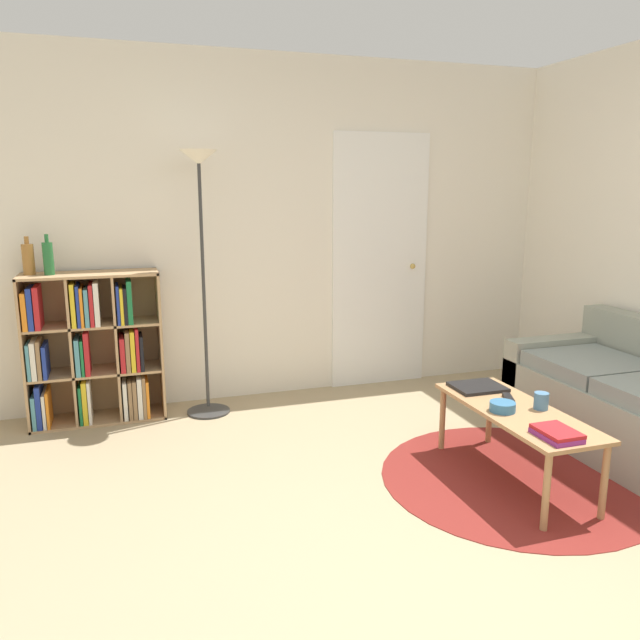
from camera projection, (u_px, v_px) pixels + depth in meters
ground_plane at (477, 591)px, 2.57m from camera, size 14.00×14.00×0.00m
wall_back at (298, 231)px, 4.87m from camera, size 7.22×0.11×2.60m
rug at (516, 478)px, 3.56m from camera, size 1.53×1.53×0.01m
bookshelf at (93, 349)px, 4.36m from camera, size 0.91×0.34×1.05m
floor_lamp at (201, 216)px, 4.30m from camera, size 0.31×0.31×1.88m
coffee_table at (516, 417)px, 3.46m from camera, size 0.42×1.09×0.42m
laptop at (478, 387)px, 3.80m from camera, size 0.30×0.25×0.02m
bowl at (503, 407)px, 3.41m from camera, size 0.14×0.14×0.05m
book_stack_on_table at (557, 434)px, 3.05m from camera, size 0.17×0.22×0.04m
cup at (541, 401)px, 3.44m from camera, size 0.08×0.08×0.09m
remote at (508, 398)px, 3.60m from camera, size 0.10×0.15×0.02m
bottle_left at (28, 259)px, 4.14m from camera, size 0.08×0.08×0.26m
bottle_middle at (48, 258)px, 4.14m from camera, size 0.07×0.07×0.27m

